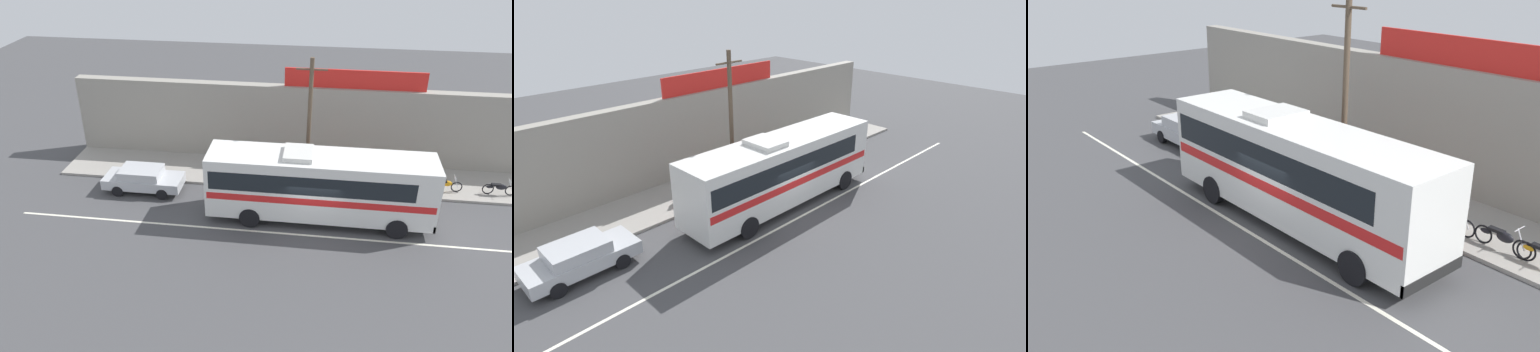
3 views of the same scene
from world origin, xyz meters
TOP-DOWN VIEW (x-y plane):
  - ground_plane at (0.00, 0.00)m, footprint 70.00×70.00m
  - sidewalk_slab at (0.00, 5.20)m, footprint 30.00×3.60m
  - storefront_facade at (0.00, 7.35)m, footprint 30.00×0.70m
  - storefront_billboard at (1.92, 7.35)m, footprint 8.10×0.12m
  - road_center_stripe at (0.00, -0.80)m, footprint 30.00×0.14m
  - intercity_bus at (0.20, 0.81)m, footprint 11.23×2.66m
  - parked_car at (-9.49, 2.36)m, footprint 4.35×1.87m
  - utility_pole at (-0.49, 3.68)m, footprint 1.60×0.22m
  - motorcycle_red at (3.96, 4.23)m, footprint 1.88×0.56m
  - motorcycle_blue at (10.05, 4.30)m, footprint 1.83×0.56m
  - motorcycle_green at (7.18, 4.31)m, footprint 1.84×0.56m
  - motorcycle_black at (5.78, 4.30)m, footprint 1.91×0.56m
  - pedestrian_near_shop at (-2.87, 4.78)m, footprint 0.30×0.48m

SIDE VIEW (x-z plane):
  - ground_plane at x=0.00m, z-range 0.00..0.00m
  - road_center_stripe at x=0.00m, z-range 0.00..0.01m
  - sidewalk_slab at x=0.00m, z-range 0.00..0.14m
  - motorcycle_red at x=3.96m, z-range 0.09..1.04m
  - motorcycle_blue at x=10.05m, z-range 0.09..1.04m
  - motorcycle_green at x=7.18m, z-range 0.09..1.04m
  - motorcycle_black at x=5.78m, z-range 0.09..1.04m
  - parked_car at x=-9.49m, z-range 0.05..1.42m
  - pedestrian_near_shop at x=-2.87m, z-range 0.27..1.94m
  - intercity_bus at x=0.20m, z-range 0.17..3.96m
  - storefront_facade at x=0.00m, z-range 0.00..4.80m
  - utility_pole at x=-0.49m, z-range 0.27..7.70m
  - storefront_billboard at x=1.92m, z-range 4.80..5.90m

